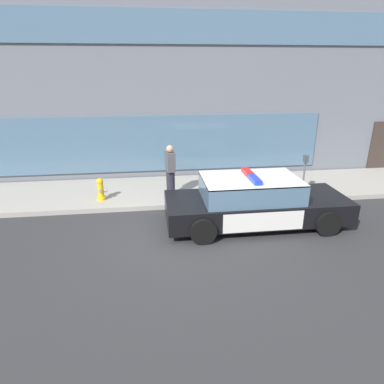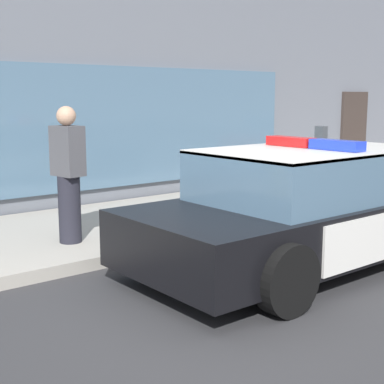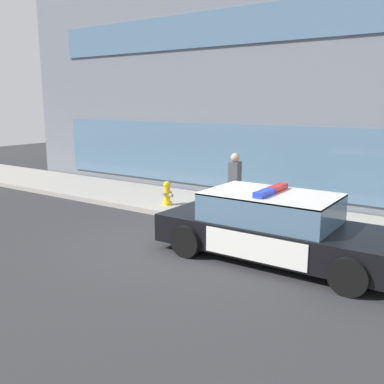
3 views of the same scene
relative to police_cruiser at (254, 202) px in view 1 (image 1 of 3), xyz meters
name	(u,v)px [view 1 (image 1 of 3)]	position (x,y,z in m)	size (l,w,h in m)	color
ground	(179,236)	(-2.16, -0.48, -0.68)	(48.00, 48.00, 0.00)	#303033
sidewalk	(170,191)	(-2.16, 2.81, -0.60)	(48.00, 2.96, 0.15)	#A39E93
storefront_building	(191,75)	(-0.65, 8.90, 3.12)	(24.79, 9.20, 7.61)	slate
police_cruiser	(254,202)	(0.00, 0.00, 0.00)	(5.03, 2.10, 1.49)	black
fire_hydrant	(101,189)	(-4.43, 2.08, -0.18)	(0.34, 0.39, 0.73)	gold
pedestrian_on_sidewalk	(170,171)	(-2.18, 2.16, 0.33)	(0.33, 0.44, 1.71)	#23232D
parking_meter	(305,167)	(2.25, 1.76, 0.40)	(0.12, 0.18, 1.34)	slate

